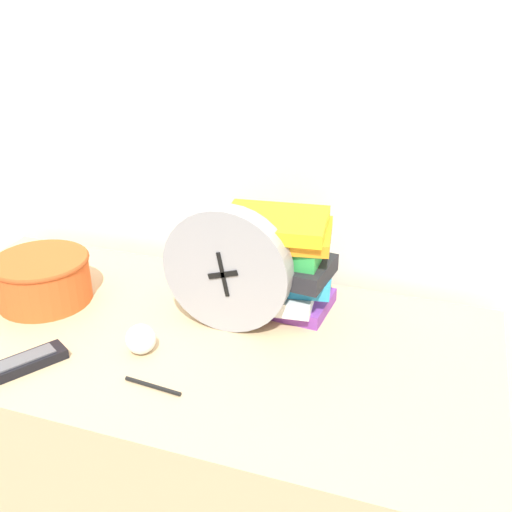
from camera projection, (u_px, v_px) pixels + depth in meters
The scene contains 8 objects.
wall_back at pixel (242, 88), 1.43m from camera, with size 6.00×0.04×2.40m.
desk at pixel (190, 463), 1.45m from camera, with size 1.32×0.65×0.75m.
desk_clock at pixel (227, 270), 1.26m from camera, with size 0.28×0.05×0.28m.
book_stack at pixel (279, 263), 1.33m from camera, with size 0.25×0.22×0.23m.
basket at pixel (43, 278), 1.40m from camera, with size 0.22×0.22×0.11m.
tv_remote at pixel (23, 363), 1.17m from camera, with size 0.13×0.17×0.02m.
crumpled_paper_ball at pixel (141, 339), 1.22m from camera, with size 0.06×0.06×0.06m.
pen at pixel (153, 386), 1.12m from camera, with size 0.12×0.02×0.01m.
Camera 1 is at (0.51, -0.66, 1.45)m, focal length 42.00 mm.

